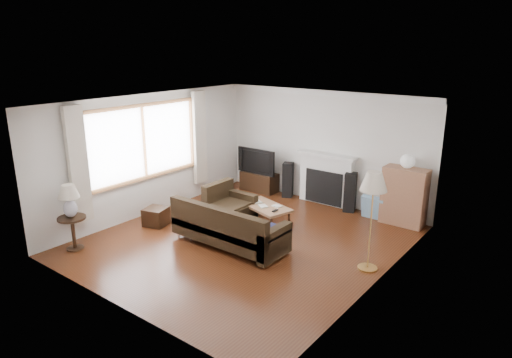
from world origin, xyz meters
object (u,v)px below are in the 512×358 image
Objects in this scene: bookshelf at (404,196)px; coffee_table at (265,215)px; side_table at (73,233)px; floor_lamp at (371,222)px; sectional_sofa at (229,226)px; tv_stand at (259,181)px.

bookshelf is 1.08× the size of coffee_table.
side_table is at bearing -108.21° from coffee_table.
floor_lamp is at bearing -83.19° from bookshelf.
sectional_sofa is 2.46m from floor_lamp.
side_table reaches higher than tv_stand.
sectional_sofa is 2.70m from side_table.
floor_lamp is at bearing 4.81° from coffee_table.
side_table is (-2.04, -1.77, -0.07)m from sectional_sofa.
sectional_sofa reaches higher than tv_stand.
sectional_sofa is 3.87× the size of side_table.
coffee_table is (-2.12, -1.71, -0.37)m from bookshelf.
coffee_table is 1.79× the size of side_table.
tv_stand reaches higher than coffee_table.
sectional_sofa is 1.43× the size of floor_lamp.
coffee_table is at bearing 55.62° from side_table.
side_table is (-4.11, -4.62, -0.28)m from bookshelf.
bookshelf is 2.75m from coffee_table.
floor_lamp is (2.38, -0.48, 0.60)m from coffee_table.
tv_stand is 0.86× the size of coffee_table.
tv_stand is 3.20m from sectional_sofa.
floor_lamp is at bearing -29.68° from tv_stand.
sectional_sofa is at bearing -71.10° from coffee_table.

